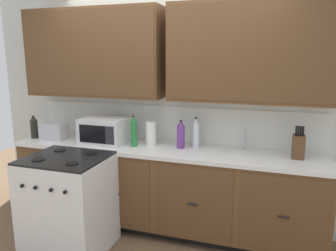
% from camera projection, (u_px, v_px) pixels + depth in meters
% --- Properties ---
extents(ground_plane, '(8.18, 8.18, 0.00)m').
position_uv_depth(ground_plane, '(153.00, 242.00, 3.35)').
color(ground_plane, brown).
extents(wall_unit, '(4.47, 0.40, 2.58)m').
position_uv_depth(wall_unit, '(169.00, 74.00, 3.46)').
color(wall_unit, silver).
rests_on(wall_unit, ground_plane).
extents(counter_run, '(3.30, 0.64, 0.93)m').
position_uv_depth(counter_run, '(163.00, 188.00, 3.53)').
color(counter_run, black).
rests_on(counter_run, ground_plane).
extents(stove_range, '(0.76, 0.68, 0.95)m').
position_uv_depth(stove_range, '(69.00, 203.00, 3.17)').
color(stove_range, white).
rests_on(stove_range, ground_plane).
extents(microwave, '(0.48, 0.37, 0.28)m').
position_uv_depth(microwave, '(104.00, 131.00, 3.60)').
color(microwave, white).
rests_on(microwave, counter_run).
extents(toaster, '(0.28, 0.18, 0.19)m').
position_uv_depth(toaster, '(54.00, 131.00, 3.77)').
color(toaster, '#B7B7BC').
rests_on(toaster, counter_run).
extents(knife_block, '(0.11, 0.14, 0.31)m').
position_uv_depth(knife_block, '(298.00, 146.00, 3.06)').
color(knife_block, '#52361E').
rests_on(knife_block, counter_run).
extents(sink_faucet, '(0.02, 0.02, 0.20)m').
position_uv_depth(sink_faucet, '(244.00, 140.00, 3.36)').
color(sink_faucet, '#B2B5BA').
rests_on(sink_faucet, counter_run).
extents(paper_towel_roll, '(0.12, 0.12, 0.26)m').
position_uv_depth(paper_towel_roll, '(151.00, 133.00, 3.53)').
color(paper_towel_roll, white).
rests_on(paper_towel_roll, counter_run).
extents(bottle_violet, '(0.08, 0.08, 0.30)m').
position_uv_depth(bottle_violet, '(181.00, 135.00, 3.40)').
color(bottle_violet, '#663384').
rests_on(bottle_violet, counter_run).
extents(bottle_green, '(0.07, 0.07, 0.33)m').
position_uv_depth(bottle_green, '(134.00, 131.00, 3.47)').
color(bottle_green, '#237A38').
rests_on(bottle_green, counter_run).
extents(bottle_dark, '(0.08, 0.08, 0.27)m').
position_uv_depth(bottle_dark, '(34.00, 127.00, 3.83)').
color(bottle_dark, black).
rests_on(bottle_dark, counter_run).
extents(bottle_clear, '(0.08, 0.08, 0.32)m').
position_uv_depth(bottle_clear, '(196.00, 133.00, 3.43)').
color(bottle_clear, silver).
rests_on(bottle_clear, counter_run).
extents(bottle_amber, '(0.07, 0.07, 0.22)m').
position_uv_depth(bottle_amber, '(80.00, 130.00, 3.76)').
color(bottle_amber, '#9E6619').
rests_on(bottle_amber, counter_run).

